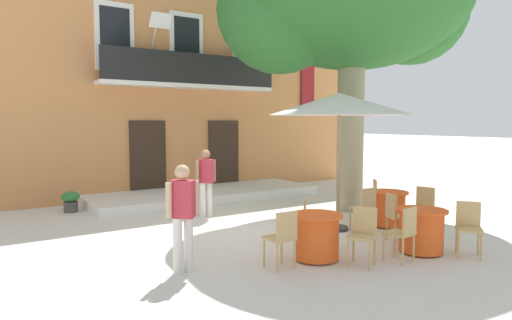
# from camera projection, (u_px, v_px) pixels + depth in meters

# --- Properties ---
(ground_plane) EXTENTS (120.00, 120.00, 0.00)m
(ground_plane) POSITION_uv_depth(u_px,v_px,m) (251.00, 228.00, 9.64)
(ground_plane) COLOR silver
(building_facade) EXTENTS (13.00, 5.09, 7.50)m
(building_facade) POSITION_uv_depth(u_px,v_px,m) (162.00, 79.00, 15.59)
(building_facade) COLOR #CC844C
(building_facade) RESTS_ON ground
(entrance_step_platform) EXTENTS (6.75, 2.33, 0.25)m
(entrance_step_platform) POSITION_uv_depth(u_px,v_px,m) (205.00, 194.00, 13.29)
(entrance_step_platform) COLOR silver
(entrance_step_platform) RESTS_ON ground
(plane_tree) EXTENTS (6.28, 5.51, 7.25)m
(plane_tree) POSITION_uv_depth(u_px,v_px,m) (348.00, 0.00, 11.13)
(plane_tree) COLOR gray
(plane_tree) RESTS_ON ground
(cafe_table_near_tree) EXTENTS (0.86, 0.86, 0.76)m
(cafe_table_near_tree) POSITION_uv_depth(u_px,v_px,m) (388.00, 208.00, 9.77)
(cafe_table_near_tree) COLOR #EA561E
(cafe_table_near_tree) RESTS_ON ground
(cafe_chair_near_tree_0) EXTENTS (0.49, 0.49, 0.91)m
(cafe_chair_near_tree_0) POSITION_uv_depth(u_px,v_px,m) (423.00, 206.00, 9.32)
(cafe_chair_near_tree_0) COLOR tan
(cafe_chair_near_tree_0) RESTS_ON ground
(cafe_chair_near_tree_1) EXTENTS (0.56, 0.56, 0.91)m
(cafe_chair_near_tree_1) POSITION_uv_depth(u_px,v_px,m) (379.00, 196.00, 10.51)
(cafe_chair_near_tree_1) COLOR tan
(cafe_chair_near_tree_1) RESTS_ON ground
(cafe_chair_near_tree_2) EXTENTS (0.42, 0.42, 0.91)m
(cafe_chair_near_tree_2) POSITION_uv_depth(u_px,v_px,m) (365.00, 206.00, 9.31)
(cafe_chair_near_tree_2) COLOR tan
(cafe_chair_near_tree_2) RESTS_ON ground
(cafe_table_middle) EXTENTS (0.86, 0.86, 0.76)m
(cafe_table_middle) POSITION_uv_depth(u_px,v_px,m) (316.00, 236.00, 7.38)
(cafe_table_middle) COLOR #EA561E
(cafe_table_middle) RESTS_ON ground
(cafe_chair_middle_0) EXTENTS (0.54, 0.54, 0.91)m
(cafe_chair_middle_0) POSITION_uv_depth(u_px,v_px,m) (363.00, 232.00, 7.09)
(cafe_chair_middle_0) COLOR tan
(cafe_chair_middle_0) RESTS_ON ground
(cafe_chair_middle_1) EXTENTS (0.56, 0.56, 0.91)m
(cafe_chair_middle_1) POSITION_uv_depth(u_px,v_px,m) (311.00, 218.00, 8.12)
(cafe_chair_middle_1) COLOR tan
(cafe_chair_middle_1) RESTS_ON ground
(cafe_chair_middle_2) EXTENTS (0.40, 0.40, 0.91)m
(cafe_chair_middle_2) POSITION_uv_depth(u_px,v_px,m) (282.00, 235.00, 6.89)
(cafe_chair_middle_2) COLOR tan
(cafe_chair_middle_2) RESTS_ON ground
(cafe_table_front) EXTENTS (0.86, 0.86, 0.76)m
(cafe_table_front) POSITION_uv_depth(u_px,v_px,m) (421.00, 230.00, 7.77)
(cafe_table_front) COLOR #EA561E
(cafe_table_front) RESTS_ON ground
(cafe_chair_front_0) EXTENTS (0.56, 0.56, 0.91)m
(cafe_chair_front_0) POSITION_uv_depth(u_px,v_px,m) (469.00, 225.00, 7.59)
(cafe_chair_front_0) COLOR tan
(cafe_chair_front_0) RESTS_ON ground
(cafe_chair_front_1) EXTENTS (0.53, 0.53, 0.91)m
(cafe_chair_front_1) POSITION_uv_depth(u_px,v_px,m) (396.00, 214.00, 8.48)
(cafe_chair_front_1) COLOR tan
(cafe_chair_front_1) RESTS_ON ground
(cafe_chair_front_2) EXTENTS (0.46, 0.46, 0.91)m
(cafe_chair_front_2) POSITION_uv_depth(u_px,v_px,m) (403.00, 230.00, 7.19)
(cafe_chair_front_2) COLOR tan
(cafe_chair_front_2) RESTS_ON ground
(cafe_umbrella) EXTENTS (2.90, 2.90, 2.85)m
(cafe_umbrella) POSITION_uv_depth(u_px,v_px,m) (339.00, 105.00, 9.20)
(cafe_umbrella) COLOR #997A56
(cafe_umbrella) RESTS_ON ground
(ground_planter_left) EXTENTS (0.44, 0.44, 0.52)m
(ground_planter_left) POSITION_uv_depth(u_px,v_px,m) (71.00, 200.00, 11.28)
(ground_planter_left) COLOR #47423D
(ground_planter_left) RESTS_ON ground
(pedestrian_near_entrance) EXTENTS (0.53, 0.39, 1.63)m
(pedestrian_near_entrance) POSITION_uv_depth(u_px,v_px,m) (183.00, 212.00, 6.69)
(pedestrian_near_entrance) COLOR silver
(pedestrian_near_entrance) RESTS_ON ground
(pedestrian_mid_plaza) EXTENTS (0.53, 0.40, 1.61)m
(pedestrian_mid_plaza) POSITION_uv_depth(u_px,v_px,m) (206.00, 179.00, 10.70)
(pedestrian_mid_plaza) COLOR silver
(pedestrian_mid_plaza) RESTS_ON ground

